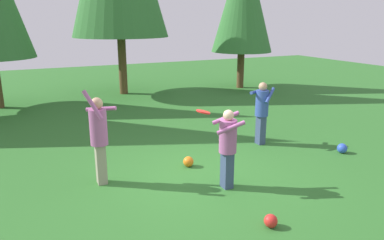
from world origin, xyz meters
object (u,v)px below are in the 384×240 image
person_catcher (228,143)px  person_bystander (262,108)px  ball_red (271,221)px  ball_orange (188,162)px  ball_blue (342,148)px  frisbee (203,112)px  person_thrower (99,133)px

person_catcher → person_bystander: bearing=-122.7°
ball_red → ball_orange: bearing=93.1°
ball_blue → frisbee: bearing=-175.8°
person_thrower → ball_red: bearing=-20.3°
frisbee → person_catcher: bearing=-16.0°
frisbee → ball_orange: size_ratio=1.28×
person_thrower → person_catcher: bearing=3.2°
person_thrower → ball_orange: person_thrower is taller
person_catcher → frisbee: frisbee is taller
person_thrower → frisbee: (1.72, -1.11, 0.50)m
person_catcher → frisbee: size_ratio=5.22×
person_catcher → ball_blue: size_ratio=6.48×
person_catcher → person_bystander: person_bystander is taller
person_thrower → ball_orange: size_ratio=8.32×
frisbee → ball_orange: 1.85m
ball_red → frisbee: bearing=102.4°
person_catcher → frisbee: 0.79m
frisbee → ball_orange: frisbee is taller
person_thrower → ball_red: size_ratio=8.92×
ball_blue → ball_orange: (-3.81, 0.84, -0.00)m
person_thrower → ball_blue: person_thrower is taller
ball_blue → ball_red: 4.15m
frisbee → ball_blue: size_ratio=1.24×
person_bystander → ball_orange: size_ratio=7.03×
frisbee → ball_orange: (0.22, 1.14, -1.44)m
person_thrower → person_bystander: 4.36m
person_bystander → ball_red: 4.16m
person_thrower → ball_orange: (1.94, 0.03, -0.95)m
person_catcher → person_bystander: 2.83m
ball_blue → person_bystander: bearing=134.7°
person_thrower → ball_orange: bearing=33.6°
person_thrower → ball_blue: size_ratio=8.06×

